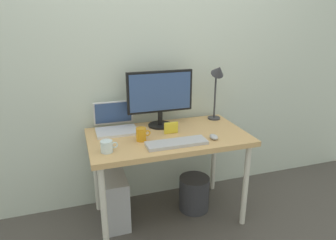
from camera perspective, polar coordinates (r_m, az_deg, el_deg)
ground_plane at (r=2.72m, az=0.00°, el=-17.45°), size 6.00×6.00×0.00m
back_wall at (r=2.59m, az=-2.79°, el=12.02°), size 4.40×0.04×2.60m
desk at (r=2.38m, az=0.00°, el=-4.38°), size 1.22×0.68×0.74m
monitor at (r=2.46m, az=-1.50°, el=4.66°), size 0.54×0.20×0.46m
laptop at (r=2.46m, az=-9.83°, el=-0.61°), size 0.32×0.28×0.22m
desk_lamp at (r=2.63m, az=9.27°, el=7.51°), size 0.11×0.16×0.50m
keyboard at (r=2.17m, az=1.57°, el=-4.33°), size 0.44×0.14×0.02m
mouse at (r=2.29m, az=8.57°, el=-3.14°), size 0.06×0.09×0.03m
coffee_mug at (r=2.23m, az=-5.02°, el=-2.69°), size 0.11×0.07×0.10m
glass_cup at (r=2.09m, az=-11.37°, el=-4.88°), size 0.12×0.08×0.08m
photo_frame at (r=2.36m, az=0.57°, el=-1.46°), size 0.11×0.02×0.09m
computer_tower at (r=2.57m, az=-9.85°, el=-14.46°), size 0.18×0.36×0.42m
wastebasket at (r=2.73m, az=4.92°, el=-13.52°), size 0.26×0.26×0.30m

